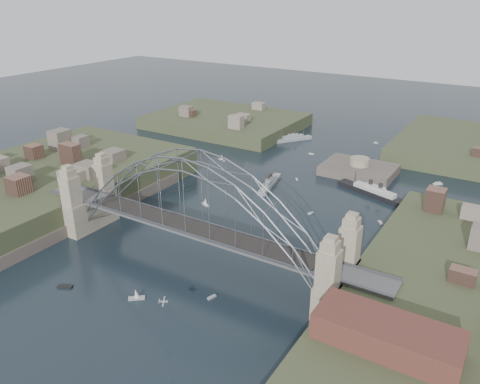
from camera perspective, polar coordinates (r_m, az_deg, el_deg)
name	(u,v)px	position (r m, az deg, el deg)	size (l,w,h in m)	color
ground	(196,263)	(103.86, -5.31, -8.42)	(500.00, 500.00, 0.00)	black
bridge	(194,211)	(97.99, -5.57, -2.27)	(84.00, 13.80, 24.60)	#4F5052
shore_west	(26,198)	(141.84, -24.22, -0.61)	(50.50, 90.00, 12.00)	#384025
headland_nw	(226,126)	(205.05, -1.71, 7.96)	(60.00, 45.00, 9.00)	#384025
fort_island	(358,175)	(155.98, 13.97, 1.97)	(22.00, 16.00, 9.40)	#4D443D
wharf_shed	(387,335)	(71.97, 17.22, -15.99)	(20.00, 8.00, 4.00)	#592D26
naval_cruiser_near	(270,183)	(142.21, 3.57, 1.04)	(5.32, 16.63, 4.95)	#9BA1A4
naval_cruiser_far	(293,139)	(186.31, 6.33, 6.37)	(10.93, 14.20, 5.35)	#9BA1A4
ocean_liner	(374,193)	(140.17, 15.80, -0.12)	(23.80, 10.89, 5.90)	black
aeroplane	(163,301)	(83.24, -9.25, -12.81)	(1.81, 2.56, 0.42)	#A5A7AC
small_boat_a	(205,202)	(129.58, -4.17, -1.26)	(2.95, 1.94, 2.38)	beige
small_boat_b	(311,213)	(125.92, 8.46, -2.54)	(1.09, 1.73, 0.45)	beige
small_boat_c	(136,296)	(94.23, -12.30, -12.03)	(3.04, 2.77, 2.38)	beige
small_boat_d	(380,223)	(124.81, 16.45, -3.54)	(1.62, 1.87, 0.45)	beige
small_boat_e	(222,159)	(163.45, -2.18, 4.03)	(3.51, 2.38, 2.38)	beige
small_boat_f	(297,179)	(147.80, 6.79, 1.53)	(1.27, 1.44, 0.45)	beige
small_boat_h	(311,154)	(171.57, 8.54, 4.53)	(1.94, 0.71, 0.45)	beige
small_boat_i	(353,257)	(107.99, 13.33, -7.58)	(2.48, 1.22, 0.45)	beige
small_boat_j	(65,287)	(101.64, -20.22, -10.60)	(3.09, 2.13, 0.45)	beige
small_boat_k	(376,143)	(188.82, 15.97, 5.66)	(2.03, 1.02, 1.43)	beige
small_boat_l	(157,187)	(142.73, -9.88, 0.60)	(2.55, 2.16, 1.43)	beige
small_boat_m	(212,297)	(92.90, -3.40, -12.48)	(1.07, 1.94, 0.45)	beige
small_boat_n	(438,184)	(154.93, 22.60, 0.93)	(2.71, 2.64, 1.43)	beige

